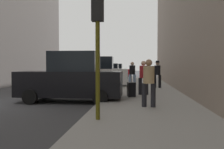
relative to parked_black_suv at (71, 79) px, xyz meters
name	(u,v)px	position (x,y,z in m)	size (l,w,h in m)	color
ground_plane	(6,104)	(-2.65, -0.89, -1.03)	(120.00, 120.00, 0.00)	#38383A
sidewalk	(147,104)	(3.35, -0.89, -0.96)	(4.00, 40.00, 0.15)	gray
parked_black_suv	(71,79)	(0.00, 0.00, 0.00)	(4.60, 2.06, 2.25)	black
parked_white_van	(97,73)	(0.00, 7.03, 0.00)	(4.66, 2.19, 2.25)	silver
parked_gray_coupe	(107,73)	(0.00, 13.50, -0.18)	(4.23, 2.11, 1.79)	slate
parked_red_hatchback	(113,71)	(0.00, 19.81, -0.18)	(4.21, 2.08, 1.79)	#B2191E
fire_hydrant	(115,87)	(1.80, 1.80, -0.54)	(0.42, 0.22, 0.70)	red
traffic_light	(98,25)	(1.85, -4.16, 1.73)	(0.32, 0.32, 3.60)	#514C0F
pedestrian_in_red_jacket	(143,76)	(3.26, 1.71, 0.07)	(0.51, 0.41, 1.71)	black
pedestrian_in_jeans	(132,73)	(2.62, 6.18, 0.07)	(0.50, 0.41, 1.71)	#728CB2
pedestrian_in_tan_coat	(149,80)	(3.35, -1.95, 0.07)	(0.52, 0.46, 1.71)	black
pedestrian_with_fedora	(157,73)	(4.27, 5.60, 0.10)	(0.53, 0.47, 1.78)	black
rolling_suitcase	(131,89)	(2.67, 0.94, -0.54)	(0.45, 0.61, 1.04)	black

